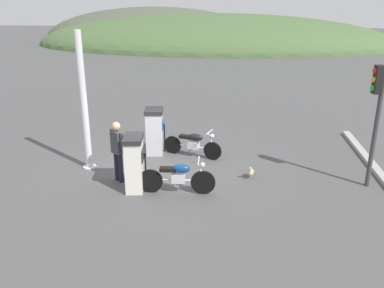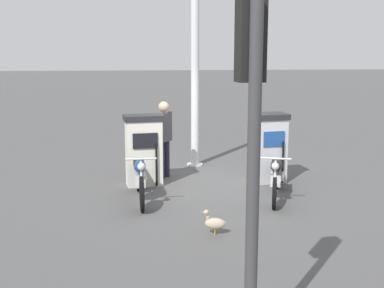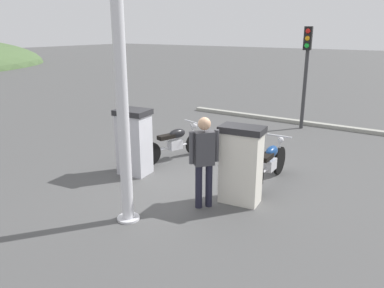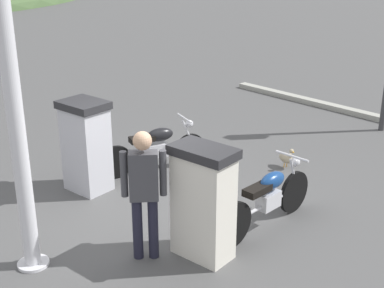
# 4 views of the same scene
# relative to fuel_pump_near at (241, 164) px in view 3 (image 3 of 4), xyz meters

# --- Properties ---
(ground_plane) EXTENTS (120.00, 120.00, 0.00)m
(ground_plane) POSITION_rel_fuel_pump_near_xyz_m (0.31, 1.36, -0.77)
(ground_plane) COLOR #4C4C4C
(fuel_pump_near) EXTENTS (0.59, 0.88, 1.52)m
(fuel_pump_near) POSITION_rel_fuel_pump_near_xyz_m (0.00, 0.00, 0.00)
(fuel_pump_near) COLOR silver
(fuel_pump_near) RESTS_ON ground
(fuel_pump_far) EXTENTS (0.67, 0.81, 1.52)m
(fuel_pump_far) POSITION_rel_fuel_pump_near_xyz_m (0.00, 2.73, -0.00)
(fuel_pump_far) COLOR silver
(fuel_pump_far) RESTS_ON ground
(motorcycle_near_pump) EXTENTS (2.04, 0.56, 0.96)m
(motorcycle_near_pump) POSITION_rel_fuel_pump_near_xyz_m (1.17, -0.10, -0.30)
(motorcycle_near_pump) COLOR black
(motorcycle_near_pump) RESTS_ON ground
(motorcycle_far_pump) EXTENTS (1.94, 0.83, 0.94)m
(motorcycle_far_pump) POSITION_rel_fuel_pump_near_xyz_m (1.29, 2.54, -0.32)
(motorcycle_far_pump) COLOR black
(motorcycle_far_pump) RESTS_ON ground
(attendant_person) EXTENTS (0.50, 0.43, 1.74)m
(attendant_person) POSITION_rel_fuel_pump_near_xyz_m (-0.58, 0.46, 0.23)
(attendant_person) COLOR #1E1E2D
(attendant_person) RESTS_ON ground
(wandering_duck) EXTENTS (0.23, 0.40, 0.40)m
(wandering_duck) POSITION_rel_fuel_pump_near_xyz_m (3.12, 1.05, -0.58)
(wandering_duck) COLOR tan
(wandering_duck) RESTS_ON ground
(roadside_traffic_light) EXTENTS (0.39, 0.26, 3.31)m
(roadside_traffic_light) POSITION_rel_fuel_pump_near_xyz_m (6.22, 0.90, 1.51)
(roadside_traffic_light) COLOR #38383A
(roadside_traffic_light) RESTS_ON ground
(canopy_support_pole) EXTENTS (0.40, 0.40, 4.08)m
(canopy_support_pole) POSITION_rel_fuel_pump_near_xyz_m (-1.75, 1.30, 1.19)
(canopy_support_pole) COLOR silver
(canopy_support_pole) RESTS_ON ground
(road_edge_kerb) EXTENTS (0.35, 8.21, 0.12)m
(road_edge_kerb) POSITION_rel_fuel_pump_near_xyz_m (6.86, 1.36, -0.71)
(road_edge_kerb) COLOR #9E9E93
(road_edge_kerb) RESTS_ON ground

